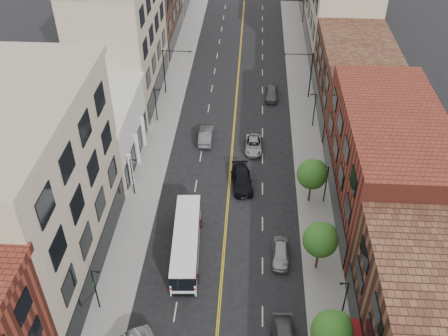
% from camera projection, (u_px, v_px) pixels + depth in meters
% --- Properties ---
extents(sidewalk_left, '(4.00, 110.00, 0.15)m').
position_uv_depth(sidewalk_left, '(159.00, 141.00, 67.23)').
color(sidewalk_left, gray).
rests_on(sidewalk_left, ground).
extents(sidewalk_right, '(4.00, 110.00, 0.15)m').
position_uv_depth(sidewalk_right, '(308.00, 146.00, 66.27)').
color(sidewalk_right, gray).
rests_on(sidewalk_right, ground).
extents(bldg_l_tanoffice, '(10.00, 22.00, 18.00)m').
position_uv_depth(bldg_l_tanoffice, '(33.00, 196.00, 44.76)').
color(bldg_l_tanoffice, tan).
rests_on(bldg_l_tanoffice, ground).
extents(bldg_l_white, '(10.00, 14.00, 8.00)m').
position_uv_depth(bldg_l_white, '(95.00, 131.00, 62.00)').
color(bldg_l_white, silver).
rests_on(bldg_l_white, ground).
extents(bldg_l_far_a, '(10.00, 20.00, 18.00)m').
position_uv_depth(bldg_l_far_a, '(121.00, 38.00, 72.31)').
color(bldg_l_far_a, tan).
rests_on(bldg_l_far_a, ground).
extents(bldg_l_far_b, '(10.00, 20.00, 15.00)m').
position_uv_depth(bldg_l_far_b, '(147.00, 0.00, 88.97)').
color(bldg_l_far_b, '#512D20').
rests_on(bldg_l_far_b, ground).
extents(bldg_r_mid, '(10.00, 22.00, 12.00)m').
position_uv_depth(bldg_r_mid, '(386.00, 163.00, 53.63)').
color(bldg_r_mid, maroon).
rests_on(bldg_r_mid, ground).
extents(bldg_r_far_a, '(10.00, 20.00, 10.00)m').
position_uv_depth(bldg_r_far_a, '(356.00, 79.00, 70.78)').
color(bldg_r_far_a, '#512D20').
rests_on(bldg_r_far_a, ground).
extents(bldg_r_far_b, '(10.00, 22.00, 14.00)m').
position_uv_depth(bldg_r_far_b, '(340.00, 11.00, 86.08)').
color(bldg_r_far_b, tan).
rests_on(bldg_r_far_b, ground).
extents(tree_r_1, '(3.40, 3.40, 5.59)m').
position_uv_depth(tree_r_1, '(333.00, 330.00, 39.46)').
color(tree_r_1, black).
rests_on(tree_r_1, sidewalk_right).
extents(tree_r_2, '(3.40, 3.40, 5.59)m').
position_uv_depth(tree_r_2, '(321.00, 239.00, 47.33)').
color(tree_r_2, black).
rests_on(tree_r_2, sidewalk_right).
extents(tree_r_3, '(3.40, 3.40, 5.59)m').
position_uv_depth(tree_r_3, '(313.00, 173.00, 55.20)').
color(tree_r_3, black).
rests_on(tree_r_3, sidewalk_right).
extents(lamp_l_1, '(0.81, 0.55, 5.05)m').
position_uv_depth(lamp_l_1, '(96.00, 287.00, 44.24)').
color(lamp_l_1, black).
rests_on(lamp_l_1, sidewalk_left).
extents(lamp_l_2, '(0.81, 0.55, 5.05)m').
position_uv_depth(lamp_l_2, '(133.00, 175.00, 56.83)').
color(lamp_l_2, black).
rests_on(lamp_l_2, sidewalk_left).
extents(lamp_l_3, '(0.81, 0.55, 5.05)m').
position_uv_depth(lamp_l_3, '(156.00, 103.00, 69.43)').
color(lamp_l_3, black).
rests_on(lamp_l_3, sidewalk_left).
extents(lamp_r_1, '(0.81, 0.55, 5.05)m').
position_uv_depth(lamp_r_1, '(344.00, 300.00, 43.19)').
color(lamp_r_1, black).
rests_on(lamp_r_1, sidewalk_right).
extents(lamp_r_2, '(0.81, 0.55, 5.05)m').
position_uv_depth(lamp_r_2, '(326.00, 182.00, 55.78)').
color(lamp_r_2, black).
rests_on(lamp_r_2, sidewalk_right).
extents(lamp_r_3, '(0.81, 0.55, 5.05)m').
position_uv_depth(lamp_r_3, '(314.00, 108.00, 68.38)').
color(lamp_r_3, black).
rests_on(lamp_r_3, sidewalk_right).
extents(signal_mast_left, '(4.49, 0.18, 7.20)m').
position_uv_depth(signal_mast_left, '(169.00, 66.00, 74.66)').
color(signal_mast_left, black).
rests_on(signal_mast_left, sidewalk_left).
extents(signal_mast_right, '(4.49, 0.18, 7.20)m').
position_uv_depth(signal_mast_right, '(306.00, 70.00, 73.68)').
color(signal_mast_right, black).
rests_on(signal_mast_right, sidewalk_right).
extents(city_bus, '(3.27, 11.54, 2.93)m').
position_uv_depth(city_bus, '(186.00, 241.00, 50.41)').
color(city_bus, white).
rests_on(city_bus, ground).
extents(car_parked_far, '(1.85, 4.40, 1.49)m').
position_uv_depth(car_parked_far, '(281.00, 254.00, 50.37)').
color(car_parked_far, gray).
rests_on(car_parked_far, ground).
extents(car_lane_behind, '(1.82, 4.99, 1.64)m').
position_uv_depth(car_lane_behind, '(206.00, 135.00, 66.96)').
color(car_lane_behind, '#504F54').
rests_on(car_lane_behind, ground).
extents(car_lane_a, '(3.05, 5.91, 1.64)m').
position_uv_depth(car_lane_a, '(242.00, 180.00, 59.50)').
color(car_lane_a, black).
rests_on(car_lane_a, ground).
extents(car_lane_b, '(2.35, 4.90, 1.35)m').
position_uv_depth(car_lane_b, '(254.00, 145.00, 65.46)').
color(car_lane_b, '#9FA2A6').
rests_on(car_lane_b, ground).
extents(car_lane_c, '(2.09, 4.70, 1.57)m').
position_uv_depth(car_lane_c, '(272.00, 94.00, 75.96)').
color(car_lane_c, '#4D4D52').
rests_on(car_lane_c, ground).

